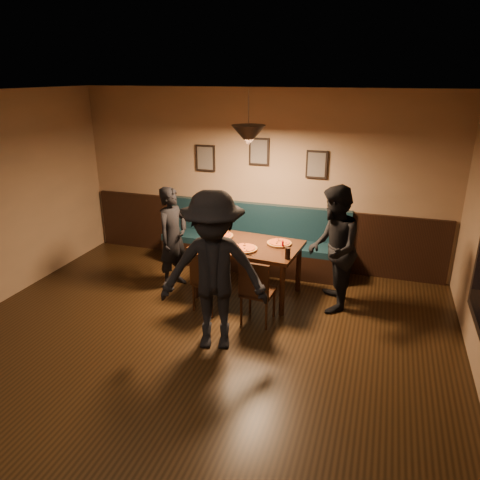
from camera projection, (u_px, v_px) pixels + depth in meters
The scene contains 23 objects.
floor at pixel (164, 389), 4.57m from camera, with size 7.00×7.00×0.00m, color black.
ceiling at pixel (143, 99), 3.60m from camera, with size 7.00×7.00×0.00m, color silver.
wall_back at pixel (259, 180), 7.21m from camera, with size 6.00×6.00×0.00m, color #8C704F.
wainscot at pixel (258, 234), 7.49m from camera, with size 5.88×0.06×1.00m, color black.
booth_bench at pixel (253, 239), 7.25m from camera, with size 3.00×0.60×1.00m, color #0F232D, non-canonical shape.
picture_left at pixel (206, 158), 7.34m from camera, with size 0.32×0.04×0.42m, color black.
picture_center at pixel (259, 151), 7.03m from camera, with size 0.32×0.04×0.42m, color black.
picture_right at pixel (317, 165), 6.82m from camera, with size 0.32×0.04×0.42m, color black.
pendant_lamp at pixel (248, 135), 5.76m from camera, with size 0.44×0.44×0.25m, color black.
dining_table at pixel (248, 269), 6.41m from camera, with size 1.43×0.92×0.77m, color black.
chair_near_left at pixel (210, 281), 5.96m from camera, with size 0.37×0.37×0.85m, color black, non-canonical shape.
chair_near_right at pixel (258, 290), 5.68m from camera, with size 0.38×0.38×0.87m, color black, non-canonical shape.
diner_left at pixel (173, 238), 6.56m from camera, with size 0.55×0.36×1.51m, color black.
diner_right at pixel (333, 249), 5.90m from camera, with size 0.82×0.64×1.68m, color black.
diner_front at pixel (214, 272), 5.01m from camera, with size 1.20×0.69×1.85m, color black.
pizza_a at pixel (220, 236), 6.53m from camera, with size 0.39×0.39×0.04m, color gold.
pizza_b at pixel (244, 249), 6.06m from camera, with size 0.36×0.36×0.04m, color gold.
pizza_c at pixel (279, 243), 6.26m from camera, with size 0.34×0.34×0.04m, color #C66525.
soda_glass at pixel (288, 253), 5.76m from camera, with size 0.07×0.07×0.15m, color black.
tabasco_bottle at pixel (283, 244), 6.11m from camera, with size 0.03×0.03×0.12m, color #9E0517.
napkin_a at pixel (215, 234), 6.65m from camera, with size 0.14×0.14×0.01m, color #1E7237.
napkin_b at pixel (200, 247), 6.16m from camera, with size 0.17×0.17×0.01m, color #1C6B2D.
cutlery_set at pixel (240, 254), 5.93m from camera, with size 0.02×0.21×0.00m, color silver.
Camera 1 is at (1.89, -3.35, 2.99)m, focal length 33.95 mm.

